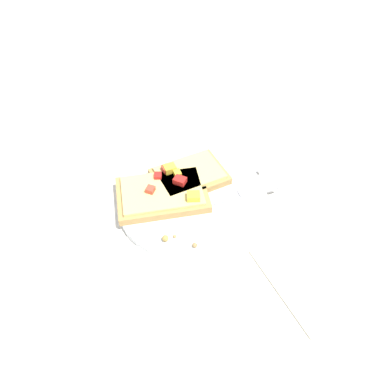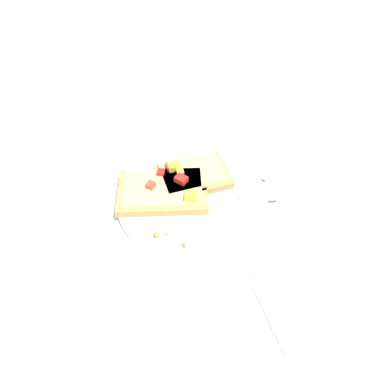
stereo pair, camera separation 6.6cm
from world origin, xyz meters
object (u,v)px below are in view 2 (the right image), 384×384
(knife, at_px, (234,200))
(pizza_slice_main, at_px, (163,190))
(plate, at_px, (192,198))
(fork, at_px, (201,180))
(napkin, at_px, (289,293))
(pizza_slice_corner, at_px, (192,175))

(knife, bearing_deg, pizza_slice_main, -15.33)
(plate, xyz_separation_m, fork, (0.03, -0.03, 0.01))
(plate, height_order, knife, knife)
(napkin, bearing_deg, knife, 3.99)
(fork, bearing_deg, plate, 61.23)
(fork, xyz_separation_m, knife, (-0.06, -0.04, -0.00))
(pizza_slice_main, distance_m, pizza_slice_corner, 0.06)
(plate, height_order, pizza_slice_corner, pizza_slice_corner)
(knife, bearing_deg, plate, -17.26)
(pizza_slice_main, relative_size, pizza_slice_corner, 1.39)
(plate, height_order, napkin, plate)
(plate, relative_size, pizza_slice_corner, 2.08)
(fork, relative_size, pizza_slice_main, 1.25)
(fork, bearing_deg, pizza_slice_main, 21.86)
(napkin, bearing_deg, pizza_slice_main, 28.30)
(plate, xyz_separation_m, pizza_slice_main, (0.02, 0.05, 0.02))
(pizza_slice_corner, bearing_deg, fork, -29.68)
(pizza_slice_main, xyz_separation_m, pizza_slice_corner, (0.02, -0.06, 0.00))
(plate, xyz_separation_m, pizza_slice_corner, (0.04, -0.01, 0.02))
(plate, distance_m, knife, 0.08)
(fork, distance_m, knife, 0.08)
(fork, distance_m, napkin, 0.25)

